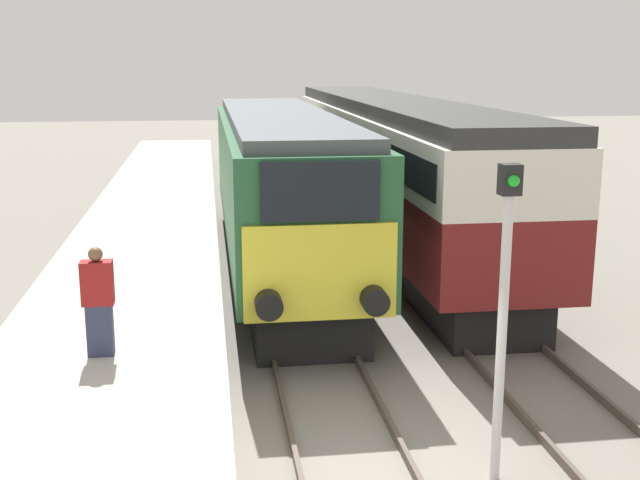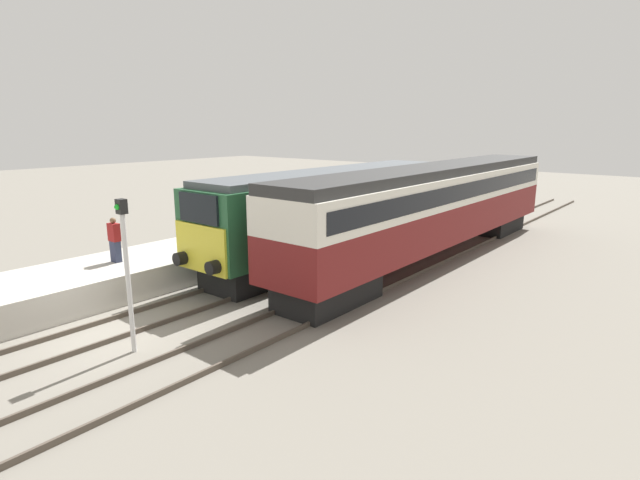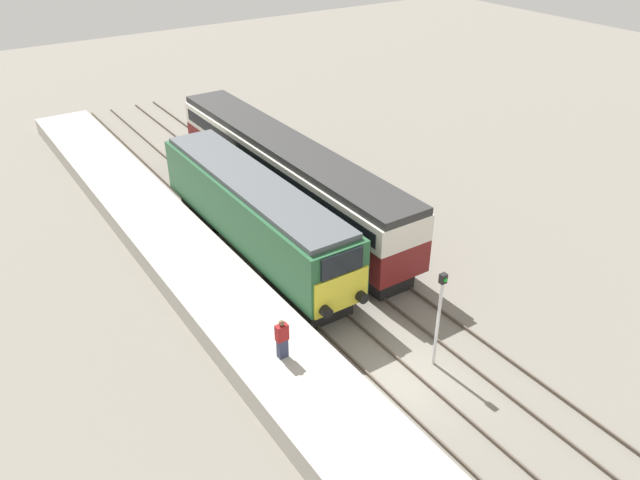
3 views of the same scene
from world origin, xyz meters
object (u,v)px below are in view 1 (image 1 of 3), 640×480
passenger_carriage (391,155)px  person_on_platform (98,302)px  locomotive (280,183)px  signal_post (504,299)px

passenger_carriage → person_on_platform: (-6.72, -10.93, -0.67)m
locomotive → person_on_platform: locomotive is taller
person_on_platform → locomotive: bearing=67.9°
locomotive → passenger_carriage: 4.38m
signal_post → passenger_carriage: bearing=82.7°
passenger_carriage → person_on_platform: passenger_carriage is taller
person_on_platform → signal_post: size_ratio=0.40×
locomotive → passenger_carriage: bearing=39.0°
person_on_platform → signal_post: bearing=-25.6°
locomotive → person_on_platform: (-3.32, -8.17, -0.38)m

